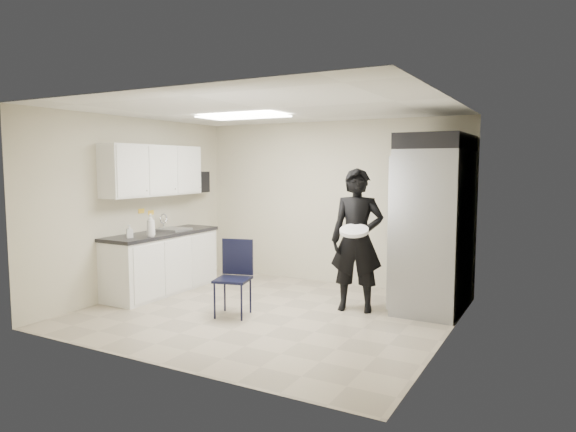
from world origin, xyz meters
The scene contains 21 objects.
floor centered at (0.00, 0.00, 0.00)m, with size 4.50×4.50×0.00m, color tan.
ceiling centered at (0.00, 0.00, 2.60)m, with size 4.50×4.50×0.00m, color silver.
back_wall centered at (0.00, 2.00, 1.30)m, with size 4.50×4.50×0.00m, color beige.
left_wall centered at (-2.25, 0.00, 1.30)m, with size 4.00×4.00×0.00m, color beige.
right_wall centered at (2.25, 0.00, 1.30)m, with size 4.00×4.00×0.00m, color beige.
ceiling_panel centered at (-0.60, 0.40, 2.57)m, with size 1.20×0.60×0.02m, color white.
lower_counter centered at (-1.95, 0.20, 0.43)m, with size 0.60×1.90×0.86m, color silver.
countertop centered at (-1.95, 0.20, 0.89)m, with size 0.64×1.95×0.05m, color black.
sink centered at (-1.93, 0.45, 0.87)m, with size 0.42×0.40×0.14m, color gray.
faucet centered at (-2.13, 0.45, 1.02)m, with size 0.02×0.02×0.24m, color silver.
upper_cabinets centered at (-2.08, 0.20, 1.83)m, with size 0.35×1.80×0.75m, color silver.
towel_dispenser centered at (-2.14, 1.35, 1.62)m, with size 0.22×0.30×0.35m, color black.
notice_sticker_left centered at (-2.24, 0.10, 1.22)m, with size 0.00×0.12×0.07m, color yellow.
notice_sticker_right centered at (-2.24, 0.30, 1.18)m, with size 0.00×0.12×0.07m, color yellow.
commercial_fridge centered at (1.83, 1.27, 1.05)m, with size 0.80×1.35×2.10m, color gray.
fridge_compressor centered at (1.83, 1.27, 2.20)m, with size 0.80×1.35×0.20m, color black.
folding_chair centered at (-0.31, -0.31, 0.47)m, with size 0.41×0.41×0.93m, color black.
man_tuxedo centered at (0.97, 0.68, 0.93)m, with size 0.68×0.46×1.87m, color black.
bucket_lid centered at (1.03, 0.43, 1.09)m, with size 0.36×0.36×0.05m, color white.
soap_bottle_a centered at (-1.72, -0.25, 1.07)m, with size 0.12×0.12×0.32m, color silver.
soap_bottle_b centered at (-1.91, -0.47, 1.00)m, with size 0.08×0.08×0.18m, color silver.
Camera 1 is at (3.36, -5.55, 1.91)m, focal length 32.00 mm.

